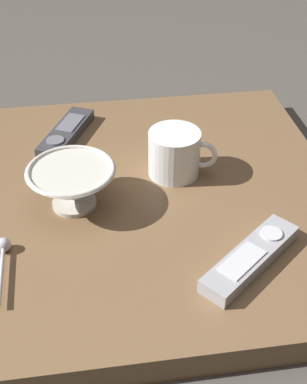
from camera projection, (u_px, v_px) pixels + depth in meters
The scene contains 7 objects.
ground_plane at pixel (148, 212), 0.93m from camera, with size 6.00×6.00×0.00m, color #47423D.
table at pixel (148, 202), 0.91m from camera, with size 0.66×0.67×0.05m.
cereal_bowl at pixel (72, 185), 0.84m from camera, with size 0.14×0.14×0.07m.
coffee_mug at pixel (175, 153), 0.91m from camera, with size 0.12×0.09×0.08m.
teaspoon at pixel (3, 252), 0.76m from camera, with size 0.02×0.13×0.02m.
tv_remote_near at pixel (66, 133), 1.03m from camera, with size 0.12×0.18×0.02m.
tv_remote_far at pixel (251, 258), 0.75m from camera, with size 0.18×0.16×0.03m.
Camera 1 is at (0.09, 0.70, 0.60)m, focal length 48.80 mm.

